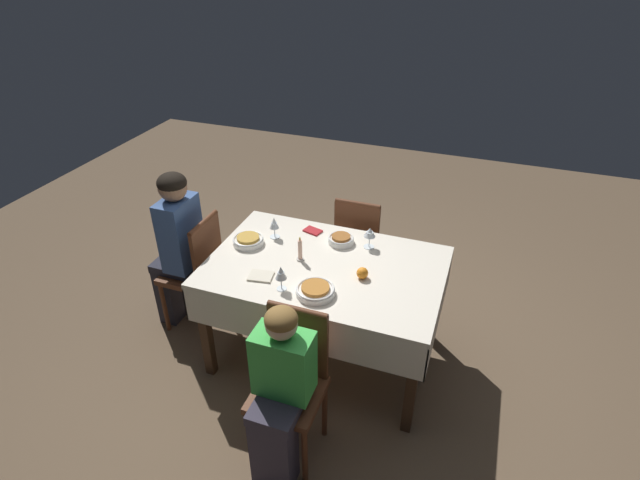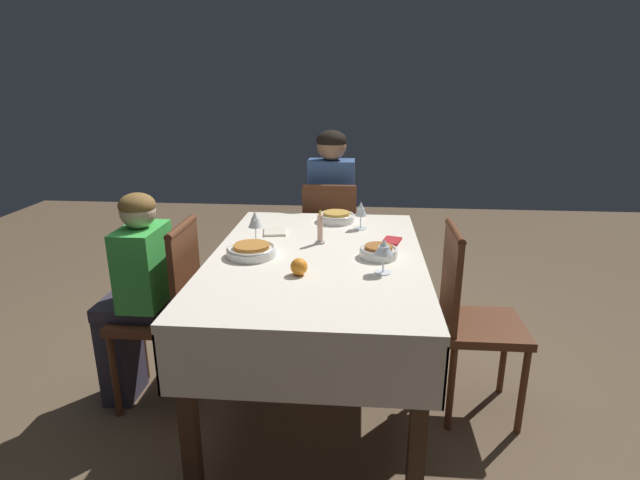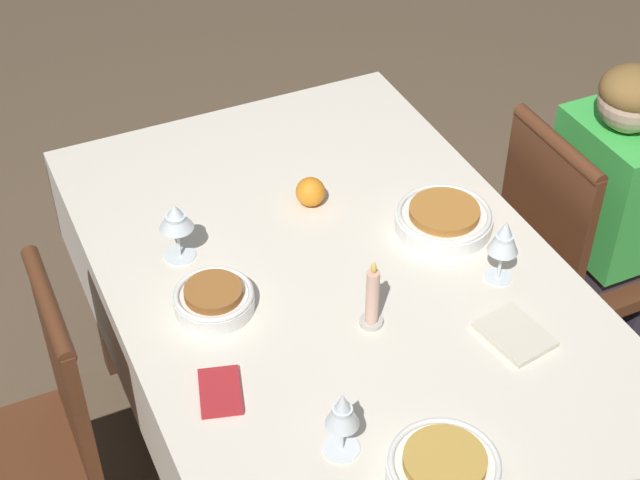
% 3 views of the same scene
% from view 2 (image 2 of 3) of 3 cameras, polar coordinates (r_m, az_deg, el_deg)
% --- Properties ---
extents(ground_plane, '(8.00, 8.00, 0.00)m').
position_cam_2_polar(ground_plane, '(2.66, -0.30, -17.51)').
color(ground_plane, brown).
extents(dining_table, '(1.47, 0.97, 0.77)m').
position_cam_2_polar(dining_table, '(2.33, -0.33, -3.82)').
color(dining_table, silver).
rests_on(dining_table, ground_plane).
extents(chair_west, '(0.37, 0.37, 0.92)m').
position_cam_2_polar(chair_west, '(3.29, 1.12, -0.29)').
color(chair_west, '#562D19').
rests_on(chair_west, ground_plane).
extents(chair_south, '(0.37, 0.37, 0.92)m').
position_cam_2_polar(chair_south, '(2.50, -17.05, -7.17)').
color(chair_south, '#562D19').
rests_on(chair_south, ground_plane).
extents(chair_north, '(0.37, 0.37, 0.92)m').
position_cam_2_polar(chair_north, '(2.42, 16.84, -8.03)').
color(chair_north, '#562D19').
rests_on(chair_north, ground_plane).
extents(person_adult_denim, '(0.34, 0.30, 1.23)m').
position_cam_2_polar(person_adult_denim, '(3.37, 1.29, 3.46)').
color(person_adult_denim, '#282833').
rests_on(person_adult_denim, ground_plane).
extents(person_child_green, '(0.30, 0.33, 1.06)m').
position_cam_2_polar(person_child_green, '(2.53, -20.47, -5.50)').
color(person_child_green, '#383342').
rests_on(person_child_green, ground_plane).
extents(bowl_west, '(0.21, 0.21, 0.06)m').
position_cam_2_polar(bowl_west, '(2.82, 1.87, 2.66)').
color(bowl_west, white).
rests_on(bowl_west, dining_table).
extents(wine_glass_west, '(0.07, 0.07, 0.15)m').
position_cam_2_polar(wine_glass_west, '(2.67, 4.70, 3.43)').
color(wine_glass_west, white).
rests_on(wine_glass_west, dining_table).
extents(bowl_south, '(0.23, 0.23, 0.06)m').
position_cam_2_polar(bowl_south, '(2.29, -7.84, -1.18)').
color(bowl_south, white).
rests_on(bowl_south, dining_table).
extents(wine_glass_south, '(0.07, 0.07, 0.16)m').
position_cam_2_polar(wine_glass_south, '(2.46, -7.43, 2.26)').
color(wine_glass_south, white).
rests_on(wine_glass_south, dining_table).
extents(bowl_north, '(0.17, 0.17, 0.06)m').
position_cam_2_polar(bowl_north, '(2.27, 6.70, -1.31)').
color(bowl_north, white).
rests_on(bowl_north, dining_table).
extents(wine_glass_north, '(0.08, 0.08, 0.15)m').
position_cam_2_polar(wine_glass_north, '(2.06, 7.31, -0.93)').
color(wine_glass_north, white).
rests_on(wine_glass_north, dining_table).
extents(candle_centerpiece, '(0.05, 0.05, 0.17)m').
position_cam_2_polar(candle_centerpiece, '(2.44, 0.09, 1.11)').
color(candle_centerpiece, beige).
rests_on(candle_centerpiece, dining_table).
extents(orange_fruit, '(0.07, 0.07, 0.07)m').
position_cam_2_polar(orange_fruit, '(2.05, -2.42, -3.06)').
color(orange_fruit, orange).
rests_on(orange_fruit, dining_table).
extents(napkin_red_folded, '(0.14, 0.11, 0.01)m').
position_cam_2_polar(napkin_red_folded, '(2.50, 8.19, -0.09)').
color(napkin_red_folded, '#AD2328').
rests_on(napkin_red_folded, dining_table).
extents(napkin_spare_side, '(0.16, 0.13, 0.01)m').
position_cam_2_polar(napkin_spare_side, '(2.63, -5.17, 0.97)').
color(napkin_spare_side, beige).
rests_on(napkin_spare_side, dining_table).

